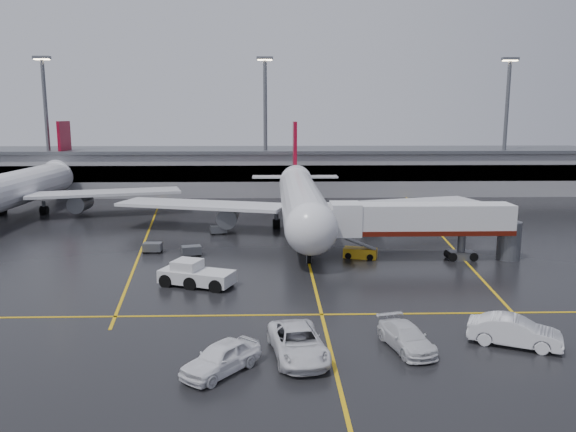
{
  "coord_description": "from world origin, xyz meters",
  "views": [
    {
      "loc": [
        -3.63,
        -61.77,
        14.74
      ],
      "look_at": [
        -2.0,
        -2.0,
        4.0
      ],
      "focal_mm": 34.55,
      "sensor_mm": 36.0,
      "label": 1
    }
  ],
  "objects": [
    {
      "name": "light_mast_mid",
      "position": [
        -5.0,
        42.0,
        14.47
      ],
      "size": [
        3.0,
        1.2,
        25.45
      ],
      "color": "#595B60",
      "rests_on": "ground"
    },
    {
      "name": "service_van_c",
      "position": [
        12.08,
        -28.01,
        0.96
      ],
      "size": [
        6.13,
        4.31,
        1.92
      ],
      "primitive_type": "imported",
      "rotation": [
        0.0,
        0.0,
        1.13
      ],
      "color": "silver",
      "rests_on": "ground"
    },
    {
      "name": "second_airliner",
      "position": [
        -42.0,
        21.7,
        4.21
      ],
      "size": [
        48.8,
        45.6,
        14.1
      ],
      "color": "silver",
      "rests_on": "ground"
    },
    {
      "name": "baggage_cart_a",
      "position": [
        -12.41,
        -3.75,
        0.63
      ],
      "size": [
        2.27,
        1.78,
        1.12
      ],
      "color": "#595B60",
      "rests_on": "ground"
    },
    {
      "name": "service_van_b",
      "position": [
        4.89,
        -28.37,
        0.78
      ],
      "size": [
        3.4,
        5.77,
        1.57
      ],
      "primitive_type": "imported",
      "rotation": [
        0.0,
        0.0,
        0.23
      ],
      "color": "silver",
      "rests_on": "ground"
    },
    {
      "name": "terminal",
      "position": [
        0.0,
        47.93,
        4.32
      ],
      "size": [
        122.0,
        19.0,
        8.6
      ],
      "color": "gray",
      "rests_on": "ground"
    },
    {
      "name": "apron_line_centre",
      "position": [
        0.0,
        0.0,
        0.01
      ],
      "size": [
        0.25,
        90.0,
        0.02
      ],
      "primitive_type": "cube",
      "color": "gold",
      "rests_on": "ground"
    },
    {
      "name": "baggage_cart_b",
      "position": [
        -16.91,
        -2.14,
        0.63
      ],
      "size": [
        2.02,
        1.33,
        1.12
      ],
      "color": "#595B60",
      "rests_on": "ground"
    },
    {
      "name": "service_van_a",
      "position": [
        -2.12,
        -29.41,
        0.92
      ],
      "size": [
        4.05,
        7.03,
        1.84
      ],
      "primitive_type": "imported",
      "rotation": [
        0.0,
        0.0,
        0.15
      ],
      "color": "silver",
      "rests_on": "ground"
    },
    {
      "name": "apron_line_left",
      "position": [
        -20.0,
        10.0,
        0.01
      ],
      "size": [
        9.99,
        69.35,
        0.02
      ],
      "primitive_type": "cube",
      "rotation": [
        0.0,
        0.0,
        0.14
      ],
      "color": "gold",
      "rests_on": "ground"
    },
    {
      "name": "main_airliner",
      "position": [
        0.0,
        9.7,
        4.21
      ],
      "size": [
        48.8,
        45.6,
        14.1
      ],
      "color": "silver",
      "rests_on": "ground"
    },
    {
      "name": "belt_loader",
      "position": [
        5.57,
        -5.01,
        0.54
      ],
      "size": [
        3.73,
        2.46,
        2.18
      ],
      "color": "gold",
      "rests_on": "ground"
    },
    {
      "name": "pushback_tractor",
      "position": [
        -10.57,
        -14.35,
        0.93
      ],
      "size": [
        7.05,
        4.76,
        2.34
      ],
      "color": "silver",
      "rests_on": "ground"
    },
    {
      "name": "ground",
      "position": [
        0.0,
        0.0,
        0.0
      ],
      "size": [
        220.0,
        220.0,
        0.0
      ],
      "primitive_type": "plane",
      "color": "black",
      "rests_on": "ground"
    },
    {
      "name": "baggage_cart_c",
      "position": [
        -10.6,
        7.48,
        0.63
      ],
      "size": [
        2.27,
        1.77,
        1.12
      ],
      "color": "#595B60",
      "rests_on": "ground"
    },
    {
      "name": "light_mast_left",
      "position": [
        -45.0,
        42.0,
        14.47
      ],
      "size": [
        3.0,
        1.2,
        25.45
      ],
      "color": "#595B60",
      "rests_on": "ground"
    },
    {
      "name": "apron_line_right",
      "position": [
        18.0,
        10.0,
        0.01
      ],
      "size": [
        7.57,
        69.64,
        0.02
      ],
      "primitive_type": "cube",
      "rotation": [
        0.0,
        0.0,
        -0.1
      ],
      "color": "gold",
      "rests_on": "ground"
    },
    {
      "name": "light_mast_right",
      "position": [
        40.0,
        42.0,
        14.47
      ],
      "size": [
        3.0,
        1.2,
        25.45
      ],
      "color": "#595B60",
      "rests_on": "ground"
    },
    {
      "name": "jet_bridge",
      "position": [
        11.87,
        -6.0,
        3.93
      ],
      "size": [
        19.9,
        3.4,
        6.05
      ],
      "color": "silver",
      "rests_on": "ground"
    },
    {
      "name": "apron_line_stop",
      "position": [
        0.0,
        -22.0,
        0.01
      ],
      "size": [
        60.0,
        0.25,
        0.02
      ],
      "primitive_type": "cube",
      "color": "gold",
      "rests_on": "ground"
    },
    {
      "name": "service_van_d",
      "position": [
        -6.71,
        -31.4,
        0.91
      ],
      "size": [
        5.04,
        5.47,
        1.81
      ],
      "primitive_type": "imported",
      "rotation": [
        0.0,
        0.0,
        -0.69
      ],
      "color": "white",
      "rests_on": "ground"
    }
  ]
}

